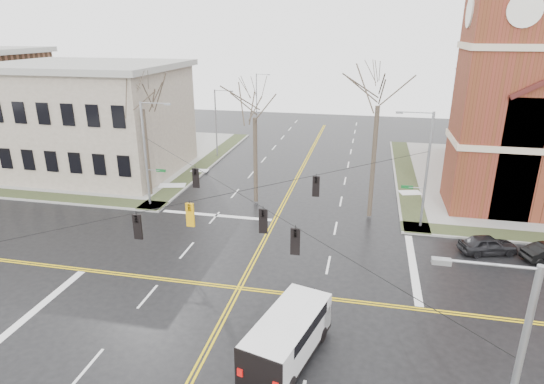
% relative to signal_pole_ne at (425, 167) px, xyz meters
% --- Properties ---
extents(ground, '(120.00, 120.00, 0.00)m').
position_rel_signal_pole_ne_xyz_m(ground, '(-11.32, -11.50, -4.95)').
color(ground, black).
rests_on(ground, ground).
extents(sidewalks, '(80.00, 80.00, 0.17)m').
position_rel_signal_pole_ne_xyz_m(sidewalks, '(-11.32, -11.50, -4.87)').
color(sidewalks, gray).
rests_on(sidewalks, ground).
extents(road_markings, '(100.00, 100.00, 0.01)m').
position_rel_signal_pole_ne_xyz_m(road_markings, '(-11.32, -11.50, -4.94)').
color(road_markings, gold).
rests_on(road_markings, ground).
extents(civic_building_a, '(18.00, 14.00, 11.00)m').
position_rel_signal_pole_ne_xyz_m(civic_building_a, '(-33.32, 8.50, 0.55)').
color(civic_building_a, gray).
rests_on(civic_building_a, ground).
extents(signal_pole_ne, '(2.75, 0.22, 9.00)m').
position_rel_signal_pole_ne_xyz_m(signal_pole_ne, '(0.00, 0.00, 0.00)').
color(signal_pole_ne, gray).
rests_on(signal_pole_ne, ground).
extents(signal_pole_nw, '(2.75, 0.22, 9.00)m').
position_rel_signal_pole_ne_xyz_m(signal_pole_nw, '(-22.64, 0.00, 0.00)').
color(signal_pole_nw, gray).
rests_on(signal_pole_nw, ground).
extents(span_wires, '(23.02, 23.02, 0.03)m').
position_rel_signal_pole_ne_xyz_m(span_wires, '(-11.32, -11.50, 1.25)').
color(span_wires, black).
rests_on(span_wires, ground).
extents(traffic_signals, '(8.21, 8.26, 1.30)m').
position_rel_signal_pole_ne_xyz_m(traffic_signals, '(-11.32, -12.17, 0.50)').
color(traffic_signals, black).
rests_on(traffic_signals, ground).
extents(streetlight_north_a, '(2.30, 0.20, 8.00)m').
position_rel_signal_pole_ne_xyz_m(streetlight_north_a, '(-21.97, 16.50, -0.48)').
color(streetlight_north_a, gray).
rests_on(streetlight_north_a, ground).
extents(streetlight_north_b, '(2.30, 0.20, 8.00)m').
position_rel_signal_pole_ne_xyz_m(streetlight_north_b, '(-21.97, 36.50, -0.48)').
color(streetlight_north_b, gray).
rests_on(streetlight_north_b, ground).
extents(cargo_van, '(3.70, 6.21, 2.22)m').
position_rel_signal_pole_ne_xyz_m(cargo_van, '(-7.31, -16.71, -3.64)').
color(cargo_van, white).
rests_on(cargo_van, ground).
extents(parked_car_a, '(4.19, 2.62, 1.33)m').
position_rel_signal_pole_ne_xyz_m(parked_car_a, '(4.33, -3.50, -4.28)').
color(parked_car_a, black).
rests_on(parked_car_a, ground).
extents(tree_nw_far, '(4.00, 4.00, 11.87)m').
position_rel_signal_pole_ne_xyz_m(tree_nw_far, '(-23.91, 2.35, 3.63)').
color(tree_nw_far, '#3B2F25').
rests_on(tree_nw_far, ground).
extents(tree_nw_near, '(4.00, 4.00, 11.30)m').
position_rel_signal_pole_ne_xyz_m(tree_nw_near, '(-13.79, 2.58, 3.23)').
color(tree_nw_near, '#3B2F25').
rests_on(tree_nw_near, ground).
extents(tree_ne, '(4.00, 4.00, 13.61)m').
position_rel_signal_pole_ne_xyz_m(tree_ne, '(-3.78, 1.30, 4.87)').
color(tree_ne, '#3B2F25').
rests_on(tree_ne, ground).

